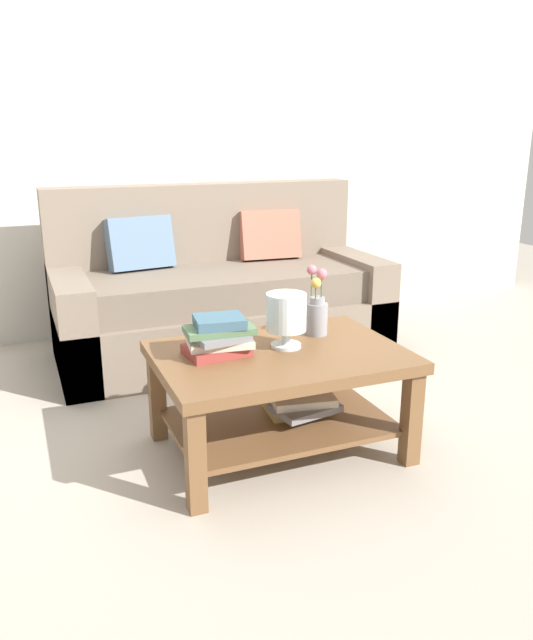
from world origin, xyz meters
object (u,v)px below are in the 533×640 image
object	(u,v)px
glass_hurricane_vase	(287,314)
couch	(219,297)
book_stack_main	(219,337)
flower_pitcher	(317,310)
coffee_table	(281,381)

from	to	relation	value
glass_hurricane_vase	couch	bearing A→B (deg)	84.99
couch	book_stack_main	distance (m)	1.39
glass_hurricane_vase	flower_pitcher	xyz separation A→B (m)	(0.20, 0.11, -0.03)
couch	book_stack_main	world-z (taller)	couch
flower_pitcher	glass_hurricane_vase	bearing A→B (deg)	-151.77
coffee_table	flower_pitcher	xyz separation A→B (m)	(0.25, 0.15, 0.26)
couch	book_stack_main	bearing A→B (deg)	-107.91
coffee_table	couch	bearing A→B (deg)	83.41
book_stack_main	flower_pitcher	size ratio (longest dim) A/B	0.91
book_stack_main	coffee_table	bearing A→B (deg)	-12.69
book_stack_main	glass_hurricane_vase	xyz separation A→B (m)	(0.31, -0.02, 0.07)
glass_hurricane_vase	flower_pitcher	size ratio (longest dim) A/B	0.74
book_stack_main	flower_pitcher	xyz separation A→B (m)	(0.51, 0.09, 0.04)
coffee_table	book_stack_main	world-z (taller)	book_stack_main
coffee_table	book_stack_main	bearing A→B (deg)	167.31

